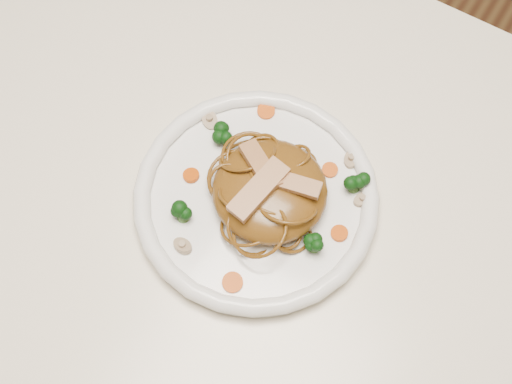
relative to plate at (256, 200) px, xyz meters
The scene contains 20 objects.
ground 0.76m from the plate, 102.91° to the right, with size 4.00×4.00×0.00m, color #4D2C1A.
table 0.11m from the plate, 102.91° to the right, with size 1.20×0.80×0.75m.
plate is the anchor object (origin of this frame).
noodle_mound 0.03m from the plate, 27.29° to the left, with size 0.13×0.13×0.04m, color brown.
chicken_a 0.07m from the plate, 25.10° to the left, with size 0.06×0.02×0.01m, color tan.
chicken_b 0.06m from the plate, 105.73° to the left, with size 0.06×0.02×0.01m, color tan.
chicken_c 0.06m from the plate, 45.03° to the right, with size 0.08×0.02×0.01m, color tan.
broccoli_0 0.11m from the plate, 37.57° to the left, with size 0.03×0.03×0.03m, color #0C380B, non-canonical shape.
broccoli_1 0.09m from the plate, 147.86° to the left, with size 0.03×0.03×0.03m, color #0C380B, non-canonical shape.
broccoli_2 0.09m from the plate, 131.05° to the right, with size 0.03×0.03×0.03m, color #0C380B, non-canonical shape.
broccoli_3 0.09m from the plate, 11.89° to the right, with size 0.03×0.03×0.03m, color #0C380B, non-canonical shape.
carrot_0 0.09m from the plate, 53.13° to the left, with size 0.02×0.02×0.01m, color #C84307.
carrot_1 0.08m from the plate, 167.83° to the right, with size 0.02×0.02×0.01m, color #C84307.
carrot_2 0.10m from the plate, ahead, with size 0.02×0.02×0.01m, color #C84307.
carrot_3 0.11m from the plate, 115.62° to the left, with size 0.02×0.02×0.01m, color #C84307.
carrot_4 0.10m from the plate, 72.24° to the right, with size 0.02×0.02×0.01m, color #C84307.
mushroom_0 0.10m from the plate, 111.59° to the right, with size 0.02×0.02×0.01m, color tan.
mushroom_1 0.12m from the plate, 29.61° to the left, with size 0.02×0.02×0.01m, color tan.
mushroom_2 0.11m from the plate, 150.72° to the left, with size 0.03×0.03×0.01m, color tan.
mushroom_3 0.12m from the plate, 54.77° to the left, with size 0.02×0.02×0.01m, color tan.
Camera 1 is at (0.17, -0.25, 1.45)m, focal length 46.74 mm.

